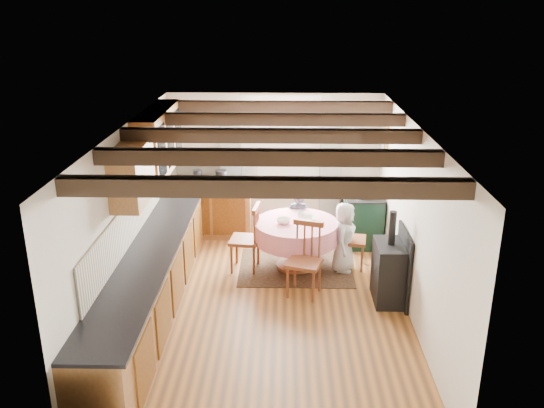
{
  "coord_description": "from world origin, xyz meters",
  "views": [
    {
      "loc": [
        0.18,
        -6.69,
        3.84
      ],
      "look_at": [
        0.0,
        0.8,
        1.15
      ],
      "focal_mm": 37.56,
      "sensor_mm": 36.0,
      "label": 1
    }
  ],
  "objects_px": {
    "dining_table": "(296,245)",
    "aga_range": "(362,217)",
    "child_far": "(297,222)",
    "cast_iron_stove": "(390,257)",
    "cup": "(301,215)",
    "chair_near": "(304,260)",
    "chair_right": "(353,238)",
    "chair_left": "(245,237)",
    "child_right": "(344,237)"
  },
  "relations": [
    {
      "from": "child_right",
      "to": "aga_range",
      "type": "bearing_deg",
      "value": -4.44
    },
    {
      "from": "dining_table",
      "to": "cup",
      "type": "distance_m",
      "value": 0.47
    },
    {
      "from": "chair_left",
      "to": "child_right",
      "type": "height_order",
      "value": "child_right"
    },
    {
      "from": "chair_near",
      "to": "child_right",
      "type": "bearing_deg",
      "value": 69.2
    },
    {
      "from": "dining_table",
      "to": "child_far",
      "type": "relative_size",
      "value": 1.21
    },
    {
      "from": "dining_table",
      "to": "chair_near",
      "type": "height_order",
      "value": "chair_near"
    },
    {
      "from": "dining_table",
      "to": "child_far",
      "type": "bearing_deg",
      "value": 87.04
    },
    {
      "from": "aga_range",
      "to": "child_right",
      "type": "xyz_separation_m",
      "value": [
        -0.41,
        -1.12,
        0.1
      ]
    },
    {
      "from": "child_far",
      "to": "child_right",
      "type": "height_order",
      "value": "child_right"
    },
    {
      "from": "chair_right",
      "to": "cup",
      "type": "distance_m",
      "value": 0.86
    },
    {
      "from": "chair_near",
      "to": "child_far",
      "type": "xyz_separation_m",
      "value": [
        -0.07,
        1.43,
        -0.0
      ]
    },
    {
      "from": "dining_table",
      "to": "child_right",
      "type": "xyz_separation_m",
      "value": [
        0.71,
        -0.06,
        0.16
      ]
    },
    {
      "from": "chair_near",
      "to": "chair_right",
      "type": "distance_m",
      "value": 1.17
    },
    {
      "from": "chair_near",
      "to": "chair_left",
      "type": "height_order",
      "value": "chair_near"
    },
    {
      "from": "chair_right",
      "to": "child_right",
      "type": "relative_size",
      "value": 0.89
    },
    {
      "from": "child_right",
      "to": "cup",
      "type": "height_order",
      "value": "child_right"
    },
    {
      "from": "aga_range",
      "to": "cast_iron_stove",
      "type": "height_order",
      "value": "cast_iron_stove"
    },
    {
      "from": "chair_near",
      "to": "cup",
      "type": "bearing_deg",
      "value": 109.6
    },
    {
      "from": "dining_table",
      "to": "chair_right",
      "type": "height_order",
      "value": "chair_right"
    },
    {
      "from": "chair_left",
      "to": "chair_right",
      "type": "bearing_deg",
      "value": 101.55
    },
    {
      "from": "chair_near",
      "to": "cup",
      "type": "height_order",
      "value": "chair_near"
    },
    {
      "from": "child_right",
      "to": "cup",
      "type": "distance_m",
      "value": 0.73
    },
    {
      "from": "chair_near",
      "to": "chair_left",
      "type": "distance_m",
      "value": 1.16
    },
    {
      "from": "chair_left",
      "to": "cup",
      "type": "bearing_deg",
      "value": 112.82
    },
    {
      "from": "aga_range",
      "to": "cup",
      "type": "height_order",
      "value": "aga_range"
    },
    {
      "from": "cast_iron_stove",
      "to": "child_far",
      "type": "bearing_deg",
      "value": 127.48
    },
    {
      "from": "chair_near",
      "to": "cup",
      "type": "relative_size",
      "value": 9.42
    },
    {
      "from": "aga_range",
      "to": "cast_iron_stove",
      "type": "bearing_deg",
      "value": -86.87
    },
    {
      "from": "cast_iron_stove",
      "to": "dining_table",
      "type": "bearing_deg",
      "value": 142.16
    },
    {
      "from": "cast_iron_stove",
      "to": "child_far",
      "type": "xyz_separation_m",
      "value": [
        -1.2,
        1.56,
        -0.13
      ]
    },
    {
      "from": "chair_left",
      "to": "child_far",
      "type": "bearing_deg",
      "value": 137.03
    },
    {
      "from": "aga_range",
      "to": "child_far",
      "type": "distance_m",
      "value": 1.18
    },
    {
      "from": "chair_right",
      "to": "cup",
      "type": "xyz_separation_m",
      "value": [
        -0.79,
        0.11,
        0.32
      ]
    },
    {
      "from": "chair_near",
      "to": "chair_left",
      "type": "xyz_separation_m",
      "value": [
        -0.86,
        0.77,
        -0.0
      ]
    },
    {
      "from": "dining_table",
      "to": "chair_right",
      "type": "xyz_separation_m",
      "value": [
        0.85,
        0.06,
        0.1
      ]
    },
    {
      "from": "dining_table",
      "to": "cup",
      "type": "xyz_separation_m",
      "value": [
        0.07,
        0.18,
        0.43
      ]
    },
    {
      "from": "dining_table",
      "to": "child_far",
      "type": "distance_m",
      "value": 0.62
    },
    {
      "from": "dining_table",
      "to": "chair_near",
      "type": "xyz_separation_m",
      "value": [
        0.1,
        -0.82,
        0.14
      ]
    },
    {
      "from": "dining_table",
      "to": "aga_range",
      "type": "relative_size",
      "value": 1.32
    },
    {
      "from": "child_right",
      "to": "chair_near",
      "type": "bearing_deg",
      "value": 156.96
    },
    {
      "from": "chair_left",
      "to": "child_right",
      "type": "relative_size",
      "value": 0.96
    },
    {
      "from": "child_right",
      "to": "child_far",
      "type": "bearing_deg",
      "value": 61.02
    },
    {
      "from": "chair_left",
      "to": "cup",
      "type": "distance_m",
      "value": 0.91
    },
    {
      "from": "cup",
      "to": "chair_near",
      "type": "bearing_deg",
      "value": -88.24
    },
    {
      "from": "child_far",
      "to": "cup",
      "type": "xyz_separation_m",
      "value": [
        0.04,
        -0.43,
        0.29
      ]
    },
    {
      "from": "child_right",
      "to": "chair_right",
      "type": "bearing_deg",
      "value": -33.52
    },
    {
      "from": "child_right",
      "to": "cast_iron_stove",
      "type": "bearing_deg",
      "value": -134.22
    },
    {
      "from": "cup",
      "to": "cast_iron_stove",
      "type": "bearing_deg",
      "value": -44.2
    },
    {
      "from": "chair_left",
      "to": "child_far",
      "type": "distance_m",
      "value": 1.04
    },
    {
      "from": "chair_left",
      "to": "child_right",
      "type": "distance_m",
      "value": 1.47
    }
  ]
}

